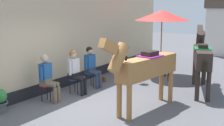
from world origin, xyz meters
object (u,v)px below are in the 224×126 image
Objects in this scene: satchel_bag at (102,79)px; saddled_horse_far at (202,56)px; saddled_horse_near at (145,68)px; cafe_parasol at (162,16)px; spare_stool_white at (141,73)px; seated_visitor_middle at (75,70)px; seated_visitor_near at (47,75)px; seated_visitor_far at (91,65)px.

saddled_horse_far is at bearing 15.69° from satchel_bag.
saddled_horse_near is 4.39m from cafe_parasol.
spare_stool_white is 1.64× the size of satchel_bag.
seated_visitor_middle is 4.05m from saddled_horse_far.
seated_visitor_near is 2.85m from satchel_bag.
satchel_bag is at bearing -124.37° from cafe_parasol.
saddled_horse_far is at bearing 36.64° from seated_visitor_middle.
seated_visitor_near is 1.00× the size of seated_visitor_far.
seated_visitor_near is 1.00× the size of seated_visitor_middle.
saddled_horse_near is at bearing 16.32° from seated_visitor_near.
seated_visitor_far is 1.07m from satchel_bag.
saddled_horse_near is 2.89m from spare_stool_white.
seated_visitor_near is at bearing -106.71° from cafe_parasol.
seated_visitor_far is 0.47× the size of saddled_horse_near.
satchel_bag is (-0.16, 1.74, -0.68)m from seated_visitor_middle.
seated_visitor_far is at bearing 93.00° from seated_visitor_middle.
seated_visitor_near and seated_visitor_far have the same top height.
seated_visitor_near is at bearing -135.02° from saddled_horse_far.
saddled_horse_near is at bearing -24.25° from seated_visitor_far.
seated_visitor_middle is at bearing -143.36° from saddled_horse_far.
saddled_horse_far is 2.71m from cafe_parasol.
seated_visitor_near is 2.84m from saddled_horse_near.
spare_stool_white is at bearing 67.11° from seated_visitor_near.
seated_visitor_far is at bearing -77.90° from satchel_bag.
seated_visitor_near and seated_visitor_middle have the same top height.
spare_stool_white reaches higher than satchel_bag.
saddled_horse_far is (3.43, 3.43, 0.38)m from seated_visitor_near.
satchel_bag is (-2.66, 1.98, -1.06)m from saddled_horse_near.
cafe_parasol is (1.25, 3.80, 1.59)m from seated_visitor_middle.
seated_visitor_near is at bearing -112.89° from spare_stool_white.
seated_visitor_far is at bearing 155.75° from saddled_horse_near.
cafe_parasol is at bearing 87.17° from spare_stool_white.
saddled_horse_far is 6.24× the size of spare_stool_white.
satchel_bag is at bearing -160.24° from spare_stool_white.
spare_stool_white is at bearing 46.98° from seated_visitor_far.
cafe_parasol is at bearing 144.97° from saddled_horse_far.
satchel_bag is at bearing 97.47° from seated_visitor_far.
saddled_horse_far is (3.28, 1.49, 0.38)m from seated_visitor_far.
seated_visitor_near is 4.96× the size of satchel_bag.
seated_visitor_far is at bearing -155.56° from saddled_horse_far.
satchel_bag is (0.04, 2.77, -0.68)m from seated_visitor_near.
seated_visitor_middle is 0.54× the size of cafe_parasol.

